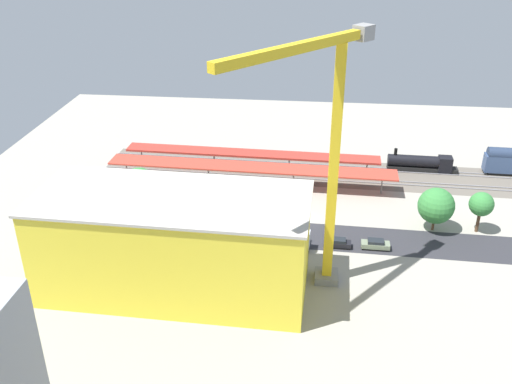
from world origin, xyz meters
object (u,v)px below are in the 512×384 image
object	(u,v)px
parked_car_4	(213,237)
street_tree_0	(139,185)
parked_car_6	(139,233)
box_truck_2	(277,234)
street_tree_4	(223,194)
parked_car_2	(293,241)
parked_car_1	(338,243)
street_tree_3	(436,206)
traffic_light	(277,227)
parked_car_0	(375,245)
parked_car_3	(255,240)
tower_crane	(325,148)
street_tree_1	(481,204)
locomotive	(423,163)
box_truck_0	(282,239)
platform_canopy_far	(251,154)
street_tree_2	(185,191)
box_truck_1	(151,227)
parked_car_7	(100,231)
parked_car_5	(173,235)
platform_canopy_near	(251,167)
construction_building	(174,245)

from	to	relation	value
parked_car_4	street_tree_0	xyz separation A→B (m)	(14.98, -8.07, 5.41)
parked_car_4	parked_car_6	xyz separation A→B (m)	(13.19, 0.03, 0.03)
box_truck_2	street_tree_4	bearing A→B (deg)	-37.86
parked_car_2	parked_car_1	bearing A→B (deg)	-177.75
street_tree_3	traffic_light	distance (m)	28.85
box_truck_2	street_tree_0	xyz separation A→B (m)	(25.89, -7.47, 4.48)
box_truck_2	traffic_light	world-z (taller)	traffic_light
parked_car_0	parked_car_3	size ratio (longest dim) A/B	1.08
parked_car_4	tower_crane	world-z (taller)	tower_crane
street_tree_1	box_truck_2	bearing A→B (deg)	12.20
locomotive	parked_car_0	size ratio (longest dim) A/B	3.14
street_tree_0	street_tree_1	xyz separation A→B (m)	(-60.95, -0.11, -0.74)
parked_car_0	parked_car_1	distance (m)	6.18
parked_car_1	box_truck_0	xyz separation A→B (m)	(9.50, 1.44, 1.02)
platform_canopy_far	parked_car_3	size ratio (longest dim) A/B	12.42
parked_car_4	street_tree_2	world-z (taller)	street_tree_2
parked_car_1	parked_car_3	xyz separation A→B (m)	(14.22, 0.55, 0.10)
locomotive	box_truck_1	world-z (taller)	locomotive
tower_crane	box_truck_2	world-z (taller)	tower_crane
locomotive	street_tree_1	world-z (taller)	street_tree_1
parked_car_7	parked_car_2	bearing A→B (deg)	-179.62
box_truck_1	box_truck_2	size ratio (longest dim) A/B	0.93
platform_canopy_far	traffic_light	size ratio (longest dim) A/B	8.75
parked_car_6	box_truck_1	bearing A→B (deg)	-158.50
platform_canopy_far	street_tree_1	size ratio (longest dim) A/B	7.26
parked_car_2	street_tree_1	size ratio (longest dim) A/B	0.55
parked_car_4	parked_car_7	distance (m)	20.14
parked_car_5	box_truck_0	bearing A→B (deg)	176.81
platform_canopy_near	tower_crane	world-z (taller)	tower_crane
construction_building	traffic_light	world-z (taller)	construction_building
parked_car_0	platform_canopy_far	bearing A→B (deg)	-50.52
platform_canopy_near	parked_car_1	xyz separation A→B (m)	(-17.53, 22.19, -3.44)
platform_canopy_near	locomotive	xyz separation A→B (m)	(-36.60, -11.24, -2.41)
parked_car_5	parked_car_6	xyz separation A→B (m)	(6.01, 0.06, 0.01)
box_truck_0	street_tree_4	size ratio (longest dim) A/B	1.29
street_tree_2	construction_building	bearing A→B (deg)	98.98
street_tree_0	street_tree_4	size ratio (longest dim) A/B	1.24
parked_car_6	parked_car_3	bearing A→B (deg)	179.67
locomotive	tower_crane	world-z (taller)	tower_crane
parked_car_2	parked_car_5	size ratio (longest dim) A/B	0.96
street_tree_3	traffic_light	world-z (taller)	street_tree_3
parked_car_0	parked_car_5	world-z (taller)	parked_car_5
parked_car_4	street_tree_1	world-z (taller)	street_tree_1
parked_car_3	street_tree_4	size ratio (longest dim) A/B	0.59
tower_crane	street_tree_4	size ratio (longest dim) A/B	5.05
parked_car_6	parked_car_7	world-z (taller)	parked_car_6
box_truck_1	construction_building	bearing A→B (deg)	118.95
construction_building	parked_car_2	bearing A→B (deg)	-139.07
tower_crane	parked_car_0	bearing A→B (deg)	-129.58
platform_canopy_near	locomotive	distance (m)	38.36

